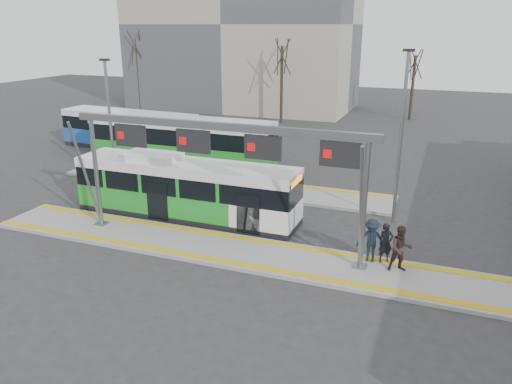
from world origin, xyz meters
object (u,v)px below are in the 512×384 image
passenger_a (386,243)px  passenger_c (371,240)px  hero_bus (186,190)px  gantry (219,149)px  passenger_b (401,249)px

passenger_a → passenger_c: passenger_c is taller
hero_bus → passenger_c: (9.23, -1.97, -0.37)m
gantry → passenger_a: (6.67, 0.85, -3.35)m
passenger_a → passenger_b: 0.84m
gantry → passenger_a: 7.51m
passenger_b → passenger_c: 1.22m
hero_bus → passenger_a: hero_bus is taller
gantry → passenger_b: (7.29, 0.28, -3.25)m
passenger_a → passenger_b: size_ratio=0.89×
gantry → hero_bus: (-3.09, 2.67, -2.90)m
passenger_a → gantry: bearing=157.7°
passenger_b → passenger_c: passenger_b is taller
passenger_a → passenger_c: 0.56m
gantry → passenger_c: bearing=6.5°
gantry → hero_bus: bearing=139.2°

